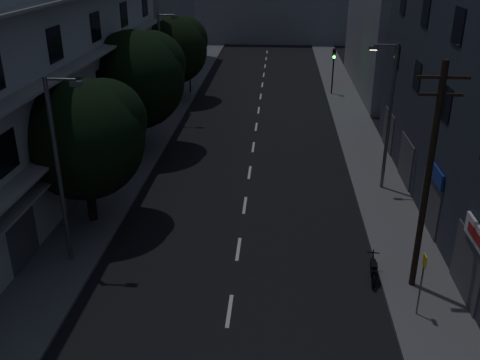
# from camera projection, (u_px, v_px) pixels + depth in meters

# --- Properties ---
(ground) EXTENTS (160.00, 160.00, 0.00)m
(ground) POSITION_uv_depth(u_px,v_px,m) (254.00, 145.00, 37.08)
(ground) COLOR black
(ground) RESTS_ON ground
(sidewalk_left) EXTENTS (3.00, 90.00, 0.15)m
(sidewalk_left) POSITION_uv_depth(u_px,v_px,m) (147.00, 141.00, 37.55)
(sidewalk_left) COLOR #565659
(sidewalk_left) RESTS_ON ground
(sidewalk_right) EXTENTS (3.00, 90.00, 0.15)m
(sidewalk_right) POSITION_uv_depth(u_px,v_px,m) (363.00, 146.00, 36.55)
(sidewalk_right) COLOR #565659
(sidewalk_right) RESTS_ON ground
(lane_markings) EXTENTS (0.15, 60.50, 0.01)m
(lane_markings) POSITION_uv_depth(u_px,v_px,m) (257.00, 118.00, 42.79)
(lane_markings) COLOR beige
(lane_markings) RESTS_ON ground
(building_left) EXTENTS (7.00, 36.00, 14.00)m
(building_left) POSITION_uv_depth(u_px,v_px,m) (26.00, 61.00, 28.68)
(building_left) COLOR #ACACA7
(building_left) RESTS_ON ground
(building_far_right) EXTENTS (6.00, 20.00, 13.00)m
(building_far_right) POSITION_uv_depth(u_px,v_px,m) (393.00, 19.00, 49.20)
(building_far_right) COLOR slate
(building_far_right) RESTS_ON ground
(building_far_end) EXTENTS (24.00, 8.00, 10.00)m
(building_far_end) POSITION_uv_depth(u_px,v_px,m) (270.00, 4.00, 76.18)
(building_far_end) COLOR slate
(building_far_end) RESTS_ON ground
(tree_near) EXTENTS (5.72, 5.72, 7.06)m
(tree_near) POSITION_uv_depth(u_px,v_px,m) (85.00, 135.00, 24.94)
(tree_near) COLOR black
(tree_near) RESTS_ON sidewalk_left
(tree_mid) EXTENTS (6.33, 6.33, 7.78)m
(tree_mid) POSITION_uv_depth(u_px,v_px,m) (136.00, 76.00, 34.18)
(tree_mid) COLOR black
(tree_mid) RESTS_ON sidewalk_left
(tree_far) EXTENTS (5.78, 5.78, 7.15)m
(tree_far) POSITION_uv_depth(u_px,v_px,m) (174.00, 47.00, 46.10)
(tree_far) COLOR black
(tree_far) RESTS_ON sidewalk_left
(traffic_signal_far_right) EXTENTS (0.28, 0.37, 4.10)m
(traffic_signal_far_right) POSITION_uv_depth(u_px,v_px,m) (334.00, 62.00, 48.10)
(traffic_signal_far_right) COLOR black
(traffic_signal_far_right) RESTS_ON sidewalk_right
(traffic_signal_far_left) EXTENTS (0.28, 0.37, 4.10)m
(traffic_signal_far_left) POSITION_uv_depth(u_px,v_px,m) (189.00, 60.00, 48.63)
(traffic_signal_far_left) COLOR black
(traffic_signal_far_left) RESTS_ON sidewalk_left
(street_lamp_left_near) EXTENTS (1.51, 0.25, 8.00)m
(street_lamp_left_near) POSITION_uv_depth(u_px,v_px,m) (60.00, 164.00, 21.51)
(street_lamp_left_near) COLOR #585C60
(street_lamp_left_near) RESTS_ON sidewalk_left
(street_lamp_right) EXTENTS (1.51, 0.25, 8.00)m
(street_lamp_right) POSITION_uv_depth(u_px,v_px,m) (388.00, 111.00, 28.43)
(street_lamp_right) COLOR #595D61
(street_lamp_right) RESTS_ON sidewalk_right
(street_lamp_left_far) EXTENTS (1.51, 0.25, 8.00)m
(street_lamp_left_far) POSITION_uv_depth(u_px,v_px,m) (162.00, 62.00, 40.32)
(street_lamp_left_far) COLOR #5B5E62
(street_lamp_left_far) RESTS_ON sidewalk_left
(utility_pole) EXTENTS (1.80, 0.24, 9.00)m
(utility_pole) POSITION_uv_depth(u_px,v_px,m) (428.00, 177.00, 19.64)
(utility_pole) COLOR black
(utility_pole) RESTS_ON sidewalk_right
(bus_stop_sign) EXTENTS (0.06, 0.35, 2.52)m
(bus_stop_sign) POSITION_uv_depth(u_px,v_px,m) (423.00, 274.00, 19.09)
(bus_stop_sign) COLOR #595B60
(bus_stop_sign) RESTS_ON sidewalk_right
(motorcycle) EXTENTS (0.49, 1.71, 1.10)m
(motorcycle) POSITION_uv_depth(u_px,v_px,m) (373.00, 271.00, 21.91)
(motorcycle) COLOR black
(motorcycle) RESTS_ON ground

